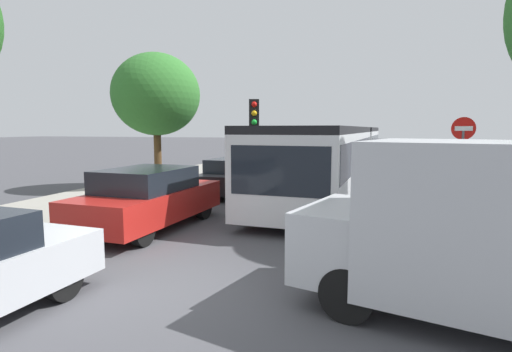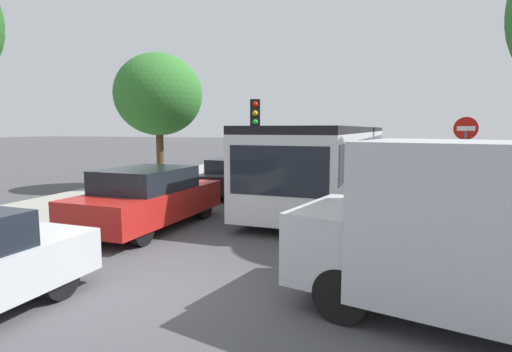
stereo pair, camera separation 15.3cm
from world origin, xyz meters
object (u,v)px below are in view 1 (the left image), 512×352
queued_car_red (149,198)px  traffic_light (254,128)px  city_bus_rear (292,144)px  no_entry_sign (462,148)px  tree_left_mid (156,95)px  articulated_bus (336,153)px  queued_car_black (234,176)px

queued_car_red → traffic_light: (1.58, 3.84, 1.74)m
city_bus_rear → no_entry_sign: no_entry_sign is taller
tree_left_mid → city_bus_rear: bearing=74.8°
articulated_bus → city_bus_rear: articulated_bus is taller
city_bus_rear → queued_car_black: 12.35m
articulated_bus → queued_car_black: articulated_bus is taller
queued_car_black → traffic_light: traffic_light is taller
articulated_bus → queued_car_red: 9.10m
city_bus_rear → traffic_light: size_ratio=3.48×
queued_car_red → no_entry_sign: 9.47m
queued_car_red → queued_car_black: 5.49m
no_entry_sign → tree_left_mid: size_ratio=0.52×
tree_left_mid → no_entry_sign: bearing=-4.5°
city_bus_rear → no_entry_sign: size_ratio=4.19×
traffic_light → no_entry_sign: 6.50m
queued_car_red → tree_left_mid: (-3.14, 5.91, 3.05)m
queued_car_red → traffic_light: bearing=-18.8°
city_bus_rear → queued_car_red: bearing=174.9°
articulated_bus → queued_car_black: (-3.52, -2.74, -0.77)m
articulated_bus → no_entry_sign: 5.22m
city_bus_rear → no_entry_sign: (7.84, -12.77, 0.43)m
articulated_bus → city_bus_rear: 10.28m
city_bus_rear → traffic_light: 14.08m
no_entry_sign → traffic_light: bearing=-79.4°
city_bus_rear → queued_car_black: city_bus_rear is taller
queued_car_black → tree_left_mid: size_ratio=0.73×
queued_car_red → queued_car_black: size_ratio=1.11×
city_bus_rear → traffic_light: bearing=-178.8°
traffic_light → tree_left_mid: bearing=-132.0°
queued_car_black → no_entry_sign: (7.63, -0.45, 1.19)m
articulated_bus → queued_car_red: size_ratio=3.87×
articulated_bus → queued_car_black: bearing=-48.8°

